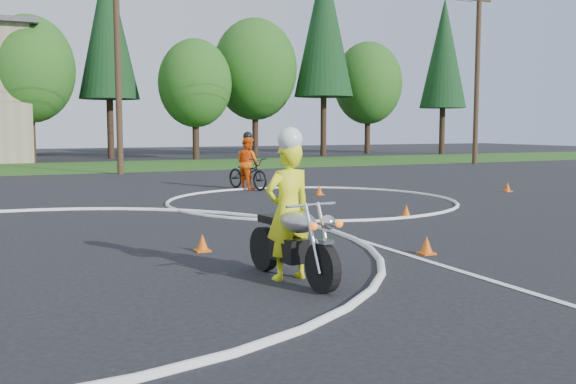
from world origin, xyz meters
name	(u,v)px	position (x,y,z in m)	size (l,w,h in m)	color
ground	(5,305)	(0.00, 0.00, 0.00)	(120.00, 120.00, 0.00)	black
course_markings	(125,235)	(2.17, 4.35, 0.01)	(19.05, 19.05, 0.12)	silver
primary_motorcycle	(293,242)	(3.56, -0.35, 0.54)	(0.74, 2.12, 1.12)	black
rider_primary_grp	(288,207)	(3.55, -0.21, 1.00)	(0.74, 0.53, 2.07)	#E3EF19
rider_second_grp	(248,169)	(7.65, 12.06, 0.68)	(1.27, 2.13, 1.94)	black
traffic_cones	(385,209)	(8.39, 4.80, 0.14)	(12.19, 9.25, 0.30)	#E1540B
treeline	(227,62)	(14.78, 34.61, 6.62)	(38.20, 8.10, 14.52)	#382619
utility_poles	(118,56)	(5.00, 21.00, 5.20)	(41.60, 1.12, 10.00)	#473321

